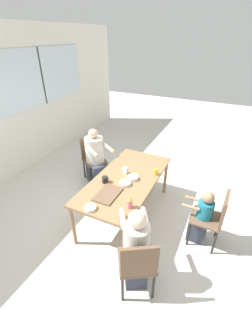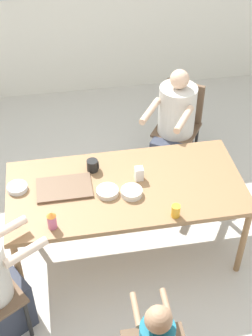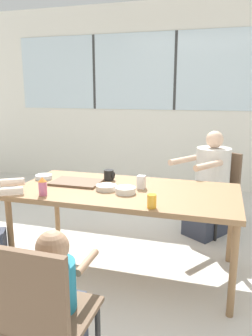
# 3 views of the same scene
# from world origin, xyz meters

# --- Properties ---
(ground_plane) EXTENTS (16.00, 16.00, 0.00)m
(ground_plane) POSITION_xyz_m (0.00, 0.00, 0.00)
(ground_plane) COLOR beige
(wall_back_with_windows) EXTENTS (8.40, 0.08, 2.80)m
(wall_back_with_windows) POSITION_xyz_m (0.00, 2.66, 1.43)
(wall_back_with_windows) COLOR white
(wall_back_with_windows) RESTS_ON ground_plane
(dining_table) EXTENTS (1.81, 0.87, 0.72)m
(dining_table) POSITION_xyz_m (0.00, 0.00, 0.66)
(dining_table) COLOR olive
(dining_table) RESTS_ON ground_plane
(chair_for_woman_green_shirt) EXTENTS (0.55, 0.55, 0.87)m
(chair_for_woman_green_shirt) POSITION_xyz_m (0.73, 1.09, 0.52)
(chair_for_woman_green_shirt) COLOR brown
(chair_for_woman_green_shirt) RESTS_ON ground_plane
(chair_for_toddler) EXTENTS (0.41, 0.41, 0.87)m
(chair_for_toddler) POSITION_xyz_m (-0.02, -1.32, 0.52)
(chair_for_toddler) COLOR brown
(chair_for_toddler) RESTS_ON ground_plane
(person_woman_green_shirt) EXTENTS (0.64, 0.72, 1.11)m
(person_woman_green_shirt) POSITION_xyz_m (0.64, 0.95, 0.49)
(person_woman_green_shirt) COLOR #333847
(person_woman_green_shirt) RESTS_ON ground_plane
(person_toddler) EXTENTS (0.24, 0.41, 0.86)m
(person_toddler) POSITION_xyz_m (-0.02, -1.16, 0.40)
(person_toddler) COLOR #333847
(person_toddler) RESTS_ON ground_plane
(food_tray_dark) EXTENTS (0.42, 0.27, 0.02)m
(food_tray_dark) POSITION_xyz_m (-0.47, 0.05, 0.73)
(food_tray_dark) COLOR brown
(food_tray_dark) RESTS_ON dining_table
(coffee_mug) EXTENTS (0.09, 0.09, 0.09)m
(coffee_mug) POSITION_xyz_m (-0.23, 0.23, 0.77)
(coffee_mug) COLOR black
(coffee_mug) RESTS_ON dining_table
(sippy_cup) EXTENTS (0.07, 0.07, 0.14)m
(sippy_cup) POSITION_xyz_m (-0.57, -0.33, 0.79)
(sippy_cup) COLOR #CC668C
(sippy_cup) RESTS_ON dining_table
(juice_glass) EXTENTS (0.06, 0.06, 0.10)m
(juice_glass) POSITION_xyz_m (0.29, -0.37, 0.77)
(juice_glass) COLOR gold
(juice_glass) RESTS_ON dining_table
(milk_carton_small) EXTENTS (0.06, 0.06, 0.11)m
(milk_carton_small) POSITION_xyz_m (0.11, 0.06, 0.77)
(milk_carton_small) COLOR silver
(milk_carton_small) RESTS_ON dining_table
(bowl_white_shallow) EXTENTS (0.17, 0.17, 0.04)m
(bowl_white_shallow) POSITION_xyz_m (-0.15, -0.06, 0.74)
(bowl_white_shallow) COLOR silver
(bowl_white_shallow) RESTS_ON dining_table
(bowl_cereal) EXTENTS (0.16, 0.16, 0.05)m
(bowl_cereal) POSITION_xyz_m (0.02, -0.10, 0.74)
(bowl_cereal) COLOR white
(bowl_cereal) RESTS_ON dining_table
(bowl_fruit) EXTENTS (0.15, 0.15, 0.04)m
(bowl_fruit) POSITION_xyz_m (-0.81, 0.10, 0.74)
(bowl_fruit) COLOR silver
(bowl_fruit) RESTS_ON dining_table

